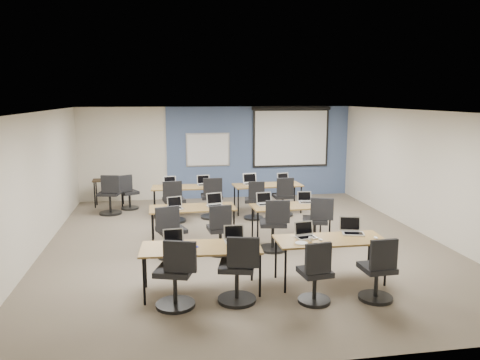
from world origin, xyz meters
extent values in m
cube|color=#6B6354|center=(0.00, 0.00, 0.00)|extent=(8.00, 9.00, 0.02)
cube|color=white|center=(0.00, 0.00, 2.70)|extent=(8.00, 9.00, 0.02)
cube|color=beige|center=(0.00, 4.50, 1.35)|extent=(8.00, 0.04, 2.70)
cube|color=beige|center=(0.00, -4.50, 1.35)|extent=(8.00, 0.04, 2.70)
cube|color=beige|center=(-4.00, 0.00, 1.35)|extent=(0.04, 9.00, 2.70)
cube|color=beige|center=(4.00, 0.00, 1.35)|extent=(0.04, 9.00, 2.70)
cube|color=#3D5977|center=(1.25, 4.47, 1.35)|extent=(5.50, 0.04, 2.70)
cube|color=#B7B8BA|center=(-0.30, 4.43, 1.45)|extent=(1.28, 0.02, 0.98)
cube|color=white|center=(-0.30, 4.42, 1.45)|extent=(1.20, 0.02, 0.90)
cube|color=black|center=(2.20, 4.41, 1.80)|extent=(2.32, 0.03, 1.82)
cube|color=white|center=(2.20, 4.40, 1.76)|extent=(2.20, 0.02, 1.62)
cylinder|color=black|center=(2.20, 4.40, 2.64)|extent=(2.40, 0.10, 0.10)
cube|color=brown|center=(-1.08, -2.32, 0.71)|extent=(1.83, 0.76, 0.03)
cylinder|color=black|center=(-1.94, -2.64, 0.35)|extent=(0.04, 0.04, 0.70)
cylinder|color=black|center=(-0.23, -2.64, 0.35)|extent=(0.04, 0.04, 0.70)
cylinder|color=black|center=(-1.94, -2.00, 0.35)|extent=(0.04, 0.04, 0.70)
cylinder|color=black|center=(-0.23, -2.00, 0.35)|extent=(0.04, 0.04, 0.70)
cube|color=olive|center=(1.01, -2.25, 0.71)|extent=(1.77, 0.74, 0.03)
cylinder|color=black|center=(0.19, -2.56, 0.35)|extent=(0.04, 0.04, 0.70)
cylinder|color=black|center=(1.83, -2.56, 0.35)|extent=(0.04, 0.04, 0.70)
cylinder|color=black|center=(0.19, -1.95, 0.35)|extent=(0.04, 0.04, 0.70)
cylinder|color=black|center=(1.83, -1.95, 0.35)|extent=(0.04, 0.04, 0.70)
cube|color=#965E30|center=(-1.04, 0.30, 0.71)|extent=(1.76, 0.73, 0.03)
cylinder|color=black|center=(-1.86, -0.01, 0.35)|extent=(0.04, 0.04, 0.70)
cylinder|color=black|center=(-0.22, -0.01, 0.35)|extent=(0.04, 0.04, 0.70)
cylinder|color=black|center=(-1.86, 0.61, 0.35)|extent=(0.04, 0.04, 0.70)
cylinder|color=black|center=(-0.22, 0.61, 0.35)|extent=(0.04, 0.04, 0.70)
cube|color=brown|center=(1.02, 0.12, 0.71)|extent=(1.66, 0.69, 0.03)
cylinder|color=black|center=(0.25, -0.17, 0.35)|extent=(0.04, 0.04, 0.70)
cylinder|color=black|center=(1.78, -0.17, 0.35)|extent=(0.04, 0.04, 0.70)
cylinder|color=black|center=(0.25, 0.40, 0.35)|extent=(0.04, 0.04, 0.70)
cylinder|color=black|center=(1.78, 0.40, 0.35)|extent=(0.04, 0.04, 0.70)
cube|color=#976140|center=(-1.05, 2.58, 0.71)|extent=(1.72, 0.72, 0.03)
cylinder|color=black|center=(-1.85, 2.28, 0.35)|extent=(0.04, 0.04, 0.70)
cylinder|color=black|center=(-0.25, 2.28, 0.35)|extent=(0.04, 0.04, 0.70)
cylinder|color=black|center=(-1.85, 2.88, 0.35)|extent=(0.04, 0.04, 0.70)
cylinder|color=black|center=(-0.25, 2.88, 0.35)|extent=(0.04, 0.04, 0.70)
cube|color=#A56B48|center=(1.06, 2.51, 0.71)|extent=(1.77, 0.74, 0.03)
cylinder|color=black|center=(0.24, 2.21, 0.35)|extent=(0.04, 0.04, 0.70)
cylinder|color=black|center=(1.88, 2.21, 0.35)|extent=(0.04, 0.04, 0.70)
cylinder|color=black|center=(0.24, 2.82, 0.35)|extent=(0.04, 0.04, 0.70)
cylinder|color=black|center=(1.88, 2.82, 0.35)|extent=(0.04, 0.04, 0.70)
cube|color=silver|center=(-1.49, -2.22, 0.74)|extent=(0.32, 0.23, 0.02)
cube|color=black|center=(-1.49, -2.24, 0.75)|extent=(0.27, 0.13, 0.00)
cube|color=silver|center=(-1.49, -2.10, 0.86)|extent=(0.32, 0.06, 0.22)
cube|color=black|center=(-1.49, -2.11, 0.86)|extent=(0.28, 0.04, 0.18)
ellipsoid|color=white|center=(-1.23, -2.27, 0.74)|extent=(0.10, 0.12, 0.04)
cylinder|color=black|center=(-1.50, -2.76, 0.03)|extent=(0.57, 0.57, 0.05)
cylinder|color=black|center=(-1.50, -2.76, 0.25)|extent=(0.06, 0.06, 0.51)
cube|color=black|center=(-1.50, -2.76, 0.55)|extent=(0.51, 0.51, 0.08)
cube|color=black|center=(-1.43, -2.98, 0.83)|extent=(0.46, 0.06, 0.44)
cube|color=silver|center=(-0.53, -2.19, 0.74)|extent=(0.32, 0.24, 0.02)
cube|color=black|center=(-0.53, -2.21, 0.75)|extent=(0.27, 0.14, 0.00)
cube|color=silver|center=(-0.53, -2.06, 0.86)|extent=(0.32, 0.06, 0.22)
cube|color=black|center=(-0.53, -2.07, 0.86)|extent=(0.28, 0.04, 0.18)
ellipsoid|color=white|center=(-0.37, -2.26, 0.74)|extent=(0.09, 0.11, 0.03)
cylinder|color=black|center=(-0.60, -2.73, 0.03)|extent=(0.57, 0.57, 0.05)
cylinder|color=black|center=(-0.60, -2.73, 0.25)|extent=(0.06, 0.06, 0.51)
cube|color=black|center=(-0.60, -2.73, 0.55)|extent=(0.51, 0.51, 0.08)
cube|color=black|center=(-0.54, -2.96, 0.83)|extent=(0.46, 0.06, 0.44)
cube|color=#B2B2B6|center=(0.64, -2.16, 0.74)|extent=(0.32, 0.23, 0.02)
cube|color=black|center=(0.64, -2.18, 0.75)|extent=(0.27, 0.14, 0.00)
cube|color=#B2B2B6|center=(0.64, -2.03, 0.86)|extent=(0.32, 0.06, 0.22)
cube|color=black|center=(0.64, -2.04, 0.86)|extent=(0.28, 0.04, 0.18)
ellipsoid|color=white|center=(0.83, -2.31, 0.74)|extent=(0.07, 0.10, 0.03)
cylinder|color=black|center=(0.53, -2.95, 0.03)|extent=(0.48, 0.48, 0.05)
cylinder|color=black|center=(0.53, -2.95, 0.21)|extent=(0.06, 0.06, 0.43)
cube|color=black|center=(0.53, -2.95, 0.47)|extent=(0.43, 0.43, 0.08)
cube|color=black|center=(0.50, -3.15, 0.75)|extent=(0.39, 0.06, 0.44)
cube|color=silver|center=(1.47, -2.07, 0.74)|extent=(0.36, 0.26, 0.02)
cube|color=black|center=(1.47, -2.09, 0.75)|extent=(0.30, 0.15, 0.00)
cube|color=silver|center=(1.47, -1.93, 0.88)|extent=(0.36, 0.07, 0.25)
cube|color=black|center=(1.47, -1.94, 0.88)|extent=(0.31, 0.05, 0.20)
ellipsoid|color=white|center=(1.74, -2.36, 0.74)|extent=(0.08, 0.11, 0.03)
cylinder|color=black|center=(1.46, -3.01, 0.03)|extent=(0.51, 0.51, 0.05)
cylinder|color=black|center=(1.46, -3.01, 0.23)|extent=(0.06, 0.06, 0.45)
cube|color=black|center=(1.46, -3.01, 0.49)|extent=(0.45, 0.45, 0.08)
cube|color=black|center=(1.45, -3.22, 0.77)|extent=(0.41, 0.06, 0.44)
cube|color=#A7A6B3|center=(-1.40, 0.18, 0.74)|extent=(0.31, 0.23, 0.02)
cube|color=black|center=(-1.40, 0.16, 0.75)|extent=(0.26, 0.13, 0.00)
cube|color=#A7A6B3|center=(-1.40, 0.31, 0.86)|extent=(0.31, 0.06, 0.22)
cube|color=black|center=(-1.40, 0.30, 0.86)|extent=(0.27, 0.04, 0.18)
ellipsoid|color=white|center=(-1.32, 0.10, 0.74)|extent=(0.08, 0.11, 0.04)
cylinder|color=black|center=(-1.50, -0.62, 0.03)|extent=(0.55, 0.55, 0.05)
cylinder|color=black|center=(-1.50, -0.62, 0.24)|extent=(0.06, 0.06, 0.49)
cube|color=black|center=(-1.50, -0.62, 0.53)|extent=(0.49, 0.49, 0.08)
cube|color=black|center=(-1.57, -0.83, 0.81)|extent=(0.45, 0.06, 0.44)
cube|color=#B7B7BB|center=(-0.57, 0.30, 0.74)|extent=(0.34, 0.25, 0.02)
cube|color=black|center=(-0.57, 0.28, 0.75)|extent=(0.29, 0.15, 0.00)
cube|color=#B7B7BB|center=(-0.57, 0.44, 0.87)|extent=(0.34, 0.06, 0.24)
cube|color=black|center=(-0.57, 0.43, 0.87)|extent=(0.30, 0.05, 0.19)
ellipsoid|color=white|center=(-0.30, 0.05, 0.74)|extent=(0.09, 0.12, 0.04)
cylinder|color=black|center=(-0.57, -0.58, 0.03)|extent=(0.52, 0.52, 0.05)
cylinder|color=black|center=(-0.57, -0.58, 0.23)|extent=(0.06, 0.06, 0.46)
cube|color=black|center=(-0.57, -0.58, 0.50)|extent=(0.46, 0.46, 0.08)
cube|color=black|center=(-0.59, -0.79, 0.78)|extent=(0.42, 0.06, 0.44)
cube|color=#A9AAB5|center=(0.49, 0.23, 0.74)|extent=(0.33, 0.24, 0.02)
cube|color=black|center=(0.49, 0.21, 0.75)|extent=(0.28, 0.14, 0.00)
cube|color=#A9AAB5|center=(0.49, 0.36, 0.87)|extent=(0.33, 0.06, 0.23)
cube|color=black|center=(0.49, 0.35, 0.87)|extent=(0.29, 0.04, 0.19)
ellipsoid|color=white|center=(0.69, 0.08, 0.74)|extent=(0.08, 0.10, 0.03)
cylinder|color=black|center=(0.47, -0.53, 0.03)|extent=(0.57, 0.57, 0.05)
cylinder|color=black|center=(0.47, -0.53, 0.25)|extent=(0.06, 0.06, 0.51)
cube|color=black|center=(0.47, -0.53, 0.55)|extent=(0.51, 0.51, 0.08)
cube|color=black|center=(0.51, -0.76, 0.83)|extent=(0.46, 0.06, 0.44)
cube|color=#ACACB3|center=(1.40, 0.28, 0.74)|extent=(0.30, 0.22, 0.02)
cube|color=black|center=(1.40, 0.26, 0.75)|extent=(0.25, 0.13, 0.00)
cube|color=#ACACB3|center=(1.40, 0.40, 0.86)|extent=(0.30, 0.06, 0.21)
cube|color=black|center=(1.40, 0.39, 0.86)|extent=(0.26, 0.04, 0.17)
ellipsoid|color=white|center=(1.75, 0.03, 0.74)|extent=(0.08, 0.11, 0.03)
cylinder|color=black|center=(1.38, -0.40, 0.03)|extent=(0.55, 0.55, 0.05)
cylinder|color=black|center=(1.38, -0.40, 0.25)|extent=(0.06, 0.06, 0.49)
cube|color=black|center=(1.38, -0.40, 0.53)|extent=(0.49, 0.49, 0.08)
cube|color=black|center=(1.44, -0.61, 0.81)|extent=(0.45, 0.06, 0.44)
cube|color=#A7A7B0|center=(-1.45, 2.69, 0.74)|extent=(0.32, 0.23, 0.02)
cube|color=black|center=(-1.45, 2.67, 0.75)|extent=(0.27, 0.13, 0.00)
cube|color=#A7A7B0|center=(-1.45, 2.82, 0.86)|extent=(0.32, 0.06, 0.22)
cube|color=black|center=(-1.45, 2.81, 0.86)|extent=(0.28, 0.04, 0.18)
ellipsoid|color=white|center=(-1.25, 2.53, 0.74)|extent=(0.07, 0.10, 0.03)
cylinder|color=black|center=(-1.38, 1.94, 0.03)|extent=(0.56, 0.56, 0.05)
cylinder|color=black|center=(-1.38, 1.94, 0.25)|extent=(0.06, 0.06, 0.49)
cube|color=black|center=(-1.38, 1.94, 0.53)|extent=(0.49, 0.49, 0.08)
cube|color=black|center=(-1.41, 1.71, 0.81)|extent=(0.45, 0.06, 0.44)
cube|color=silver|center=(-0.59, 2.66, 0.74)|extent=(0.33, 0.24, 0.02)
cube|color=black|center=(-0.59, 2.64, 0.75)|extent=(0.28, 0.14, 0.00)
cube|color=silver|center=(-0.59, 2.79, 0.87)|extent=(0.33, 0.06, 0.23)
cube|color=black|center=(-0.59, 2.79, 0.87)|extent=(0.29, 0.04, 0.19)
ellipsoid|color=white|center=(-0.24, 2.47, 0.74)|extent=(0.08, 0.11, 0.04)
cylinder|color=black|center=(-0.44, 2.14, 0.03)|extent=(0.57, 0.57, 0.05)
cylinder|color=black|center=(-0.44, 2.14, 0.25)|extent=(0.06, 0.06, 0.51)
cube|color=black|center=(-0.44, 2.14, 0.55)|extent=(0.51, 0.51, 0.08)
cube|color=black|center=(-0.44, 1.91, 0.83)|extent=(0.46, 0.06, 0.44)
cube|color=#B4B4BB|center=(0.63, 2.60, 0.74)|extent=(0.36, 0.26, 0.02)
cube|color=black|center=(0.63, 2.58, 0.75)|extent=(0.31, 0.15, 0.00)
cube|color=#B4B4BB|center=(0.63, 2.74, 0.88)|extent=(0.36, 0.07, 0.25)
cube|color=black|center=(0.63, 2.73, 0.88)|extent=(0.32, 0.05, 0.20)
ellipsoid|color=white|center=(0.84, 2.46, 0.74)|extent=(0.07, 0.10, 0.03)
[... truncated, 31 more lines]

